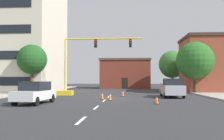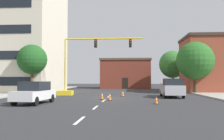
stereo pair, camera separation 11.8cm
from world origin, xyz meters
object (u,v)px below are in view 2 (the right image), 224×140
at_px(tree_right_mid, 195,61).
at_px(tree_left_near, 32,60).
at_px(traffic_cone_roadside_b, 156,100).
at_px(traffic_cone_roadside_a, 102,96).
at_px(pickup_truck_silver, 172,88).
at_px(traffic_cone_roadside_c, 110,97).
at_px(traffic_cone_roadside_d, 123,94).
at_px(sedan_white_near_left, 34,92).
at_px(tree_right_far, 173,64).
at_px(traffic_signal_gantry, 76,76).

bearing_deg(tree_right_mid, tree_left_near, -169.09).
bearing_deg(traffic_cone_roadside_b, traffic_cone_roadside_a, 138.29).
height_order(pickup_truck_silver, traffic_cone_roadside_b, pickup_truck_silver).
xyz_separation_m(pickup_truck_silver, traffic_cone_roadside_c, (-6.26, -4.60, -0.64)).
height_order(traffic_cone_roadside_c, traffic_cone_roadside_d, traffic_cone_roadside_c).
relative_size(tree_right_mid, traffic_cone_roadside_b, 11.65).
relative_size(sedan_white_near_left, traffic_cone_roadside_b, 7.77).
bearing_deg(tree_right_mid, traffic_cone_roadside_d, -145.36).
bearing_deg(tree_right_far, sedan_white_near_left, -118.74).
distance_m(sedan_white_near_left, traffic_cone_roadside_c, 6.69).
xyz_separation_m(traffic_signal_gantry, tree_right_far, (14.17, 16.87, 2.29)).
xyz_separation_m(tree_right_far, tree_left_near, (-19.87, -16.24, -0.25)).
height_order(tree_right_far, pickup_truck_silver, tree_right_far).
xyz_separation_m(tree_right_far, traffic_cone_roadside_c, (-9.59, -24.12, -4.26)).
bearing_deg(traffic_cone_roadside_b, tree_left_near, 142.12).
height_order(traffic_signal_gantry, tree_right_mid, tree_right_mid).
distance_m(tree_left_near, sedan_white_near_left, 12.86).
xyz_separation_m(tree_left_near, sedan_white_near_left, (4.66, -11.48, -3.46)).
distance_m(traffic_cone_roadside_c, traffic_cone_roadside_d, 5.42).
distance_m(tree_right_mid, traffic_cone_roadside_b, 16.93).
bearing_deg(tree_right_far, traffic_cone_roadside_b, -101.90).
distance_m(traffic_signal_gantry, sedan_white_near_left, 11.00).
relative_size(tree_right_mid, pickup_truck_silver, 1.28).
bearing_deg(pickup_truck_silver, traffic_signal_gantry, 166.21).
relative_size(tree_right_far, pickup_truck_silver, 1.31).
xyz_separation_m(tree_right_far, traffic_cone_roadside_a, (-10.40, -23.08, -4.27)).
relative_size(tree_right_far, traffic_cone_roadside_b, 11.92).
relative_size(tree_left_near, tree_right_mid, 0.90).
bearing_deg(traffic_cone_roadside_c, tree_left_near, 142.52).
bearing_deg(tree_right_mid, traffic_cone_roadside_a, -136.31).
bearing_deg(traffic_cone_roadside_a, tree_left_near, 144.17).
distance_m(traffic_signal_gantry, tree_right_mid, 15.96).
height_order(traffic_signal_gantry, tree_right_far, tree_right_far).
bearing_deg(traffic_cone_roadside_c, tree_right_far, 68.32).
xyz_separation_m(pickup_truck_silver, traffic_cone_roadside_d, (-5.23, 0.72, -0.67)).
bearing_deg(tree_right_far, traffic_cone_roadside_d, -114.48).
bearing_deg(traffic_cone_roadside_a, tree_right_mid, 43.69).
height_order(tree_right_far, tree_right_mid, tree_right_far).
relative_size(tree_left_near, traffic_cone_roadside_c, 9.14).
relative_size(tree_left_near, pickup_truck_silver, 1.14).
xyz_separation_m(tree_left_near, traffic_cone_roadside_b, (14.13, -10.99, -4.05)).
bearing_deg(traffic_cone_roadside_d, traffic_signal_gantry, 160.97).
height_order(traffic_cone_roadside_b, traffic_cone_roadside_c, traffic_cone_roadside_c).
xyz_separation_m(traffic_signal_gantry, traffic_cone_roadside_d, (5.61, -1.94, -2.00)).
relative_size(traffic_signal_gantry, traffic_cone_roadside_a, 15.01).
distance_m(sedan_white_near_left, traffic_cone_roadside_d, 11.14).
distance_m(tree_right_far, tree_right_mid, 12.27).
bearing_deg(traffic_cone_roadside_d, traffic_cone_roadside_a, -113.33).
bearing_deg(tree_left_near, traffic_cone_roadside_d, -12.75).
bearing_deg(pickup_truck_silver, tree_right_mid, 59.58).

